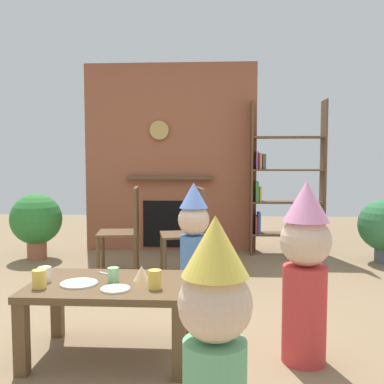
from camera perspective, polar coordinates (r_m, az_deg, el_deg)
name	(u,v)px	position (r m, az deg, el deg)	size (l,w,h in m)	color
ground_plane	(168,326)	(3.16, -3.27, -17.44)	(12.00, 12.00, 0.00)	#846B4C
brick_fireplace_feature	(171,159)	(5.55, -2.86, 4.50)	(2.20, 0.28, 2.40)	#935138
bookshelf	(282,183)	(5.39, 11.92, 1.17)	(0.90, 0.28, 1.90)	brown
coffee_table	(111,295)	(2.65, -10.80, -13.39)	(0.95, 0.61, 0.45)	brown
paper_cup_near_left	(45,274)	(2.73, -19.12, -10.37)	(0.08, 0.08, 0.09)	silver
paper_cup_near_right	(39,279)	(2.61, -19.77, -10.90)	(0.08, 0.08, 0.10)	#F2CC4C
paper_cup_center	(113,275)	(2.62, -10.50, -10.85)	(0.07, 0.07, 0.09)	#8CD18C
paper_cup_far_left	(155,279)	(2.46, -5.02, -11.56)	(0.07, 0.07, 0.11)	#F2CC4C
paper_plate_front	(79,283)	(2.62, -14.90, -11.76)	(0.21, 0.21, 0.01)	white
paper_plate_rear	(115,289)	(2.47, -10.23, -12.66)	(0.16, 0.16, 0.01)	white
birthday_cake_slice	(142,273)	(2.62, -6.76, -10.75)	(0.10, 0.10, 0.09)	#EAC68C
table_fork	(107,274)	(2.80, -11.30, -10.72)	(0.15, 0.02, 0.01)	silver
child_with_cone_hat	(215,343)	(1.62, 3.08, -19.49)	(0.27, 0.27, 0.98)	#66B27F
child_in_pink	(305,267)	(2.56, 14.90, -9.70)	(0.29, 0.29, 1.05)	#D13838
child_by_the_chairs	(194,236)	(3.68, 0.22, -5.94)	(0.27, 0.27, 0.98)	#4C7FC6
dining_chair_left	(127,226)	(4.35, -8.67, -4.48)	(0.45, 0.45, 0.90)	brown
dining_chair_middle	(191,227)	(4.20, -0.17, -4.76)	(0.47, 0.47, 0.90)	brown
potted_plant_short	(36,221)	(5.37, -20.13, -3.61)	(0.60, 0.60, 0.78)	#9E5B42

